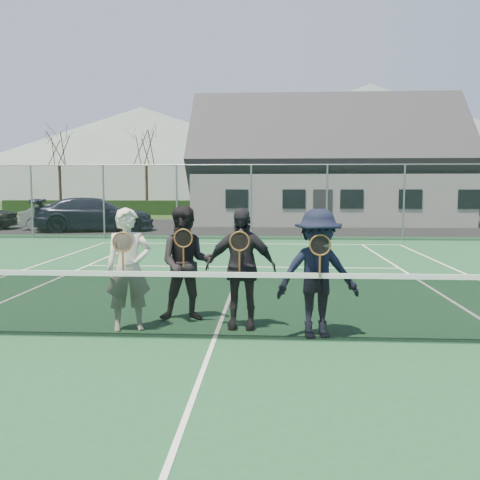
{
  "coord_description": "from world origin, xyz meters",
  "views": [
    {
      "loc": [
        0.76,
        -6.79,
        2.12
      ],
      "look_at": [
        0.27,
        1.5,
        1.25
      ],
      "focal_mm": 38.0,
      "sensor_mm": 36.0,
      "label": 1
    }
  ],
  "objects": [
    {
      "name": "clubhouse",
      "position": [
        4.0,
        24.0,
        3.99
      ],
      "size": [
        15.6,
        8.2,
        7.7
      ],
      "color": "silver",
      "rests_on": "ground"
    },
    {
      "name": "tennis_net",
      "position": [
        0.0,
        0.0,
        0.54
      ],
      "size": [
        11.68,
        0.08,
        1.1
      ],
      "color": "slate",
      "rests_on": "ground"
    },
    {
      "name": "player_a",
      "position": [
        -1.31,
        0.43,
        0.92
      ],
      "size": [
        0.76,
        0.62,
        1.8
      ],
      "color": "beige",
      "rests_on": "court_surface"
    },
    {
      "name": "player_d",
      "position": [
        1.42,
        0.22,
        0.92
      ],
      "size": [
        1.27,
        0.88,
        1.8
      ],
      "color": "black",
      "rests_on": "court_surface"
    },
    {
      "name": "car_c",
      "position": [
        -7.67,
        17.17,
        0.81
      ],
      "size": [
        5.96,
        3.51,
        1.62
      ],
      "primitive_type": "imported",
      "rotation": [
        0.0,
        0.0,
        1.81
      ],
      "color": "black",
      "rests_on": "ground"
    },
    {
      "name": "player_c",
      "position": [
        0.33,
        0.64,
        0.92
      ],
      "size": [
        1.07,
        0.52,
        1.8
      ],
      "color": "black",
      "rests_on": "court_surface"
    },
    {
      "name": "tree_d",
      "position": [
        12.0,
        33.0,
        5.79
      ],
      "size": [
        3.2,
        3.2,
        7.77
      ],
      "color": "#3B2915",
      "rests_on": "ground"
    },
    {
      "name": "hedge_row",
      "position": [
        0.0,
        32.0,
        0.55
      ],
      "size": [
        40.0,
        1.2,
        1.1
      ],
      "primitive_type": "cube",
      "color": "black",
      "rests_on": "ground"
    },
    {
      "name": "perimeter_fence",
      "position": [
        0.0,
        13.5,
        1.52
      ],
      "size": [
        30.07,
        0.07,
        3.02
      ],
      "color": "slate",
      "rests_on": "ground"
    },
    {
      "name": "tree_a",
      "position": [
        -16.0,
        33.0,
        5.79
      ],
      "size": [
        3.2,
        3.2,
        7.77
      ],
      "color": "#342112",
      "rests_on": "ground"
    },
    {
      "name": "hill_west",
      "position": [
        -25.0,
        95.0,
        9.0
      ],
      "size": [
        110.0,
        110.0,
        18.0
      ],
      "primitive_type": "cone",
      "color": "slate",
      "rests_on": "ground"
    },
    {
      "name": "player_b",
      "position": [
        -0.55,
        1.02,
        0.92
      ],
      "size": [
        0.94,
        0.77,
        1.8
      ],
      "color": "black",
      "rests_on": "court_surface"
    },
    {
      "name": "court_surface",
      "position": [
        0.0,
        0.0,
        0.01
      ],
      "size": [
        30.0,
        30.0,
        0.02
      ],
      "primitive_type": "cube",
      "color": "#1C4C2B",
      "rests_on": "ground"
    },
    {
      "name": "tree_b",
      "position": [
        -9.0,
        33.0,
        5.79
      ],
      "size": [
        3.2,
        3.2,
        7.77
      ],
      "color": "#3C2516",
      "rests_on": "ground"
    },
    {
      "name": "court_markings",
      "position": [
        0.0,
        0.0,
        0.02
      ],
      "size": [
        11.03,
        23.83,
        0.01
      ],
      "color": "white",
      "rests_on": "court_surface"
    },
    {
      "name": "car_b",
      "position": [
        -9.57,
        17.81,
        0.64
      ],
      "size": [
        3.9,
        1.39,
        1.28
      ],
      "primitive_type": "imported",
      "rotation": [
        0.0,
        0.0,
        1.58
      ],
      "color": "#92969A",
      "rests_on": "ground"
    },
    {
      "name": "hill_centre",
      "position": [
        20.0,
        95.0,
        11.0
      ],
      "size": [
        120.0,
        120.0,
        22.0
      ],
      "primitive_type": "cone",
      "color": "#54655B",
      "rests_on": "ground"
    },
    {
      "name": "tree_c",
      "position": [
        2.0,
        33.0,
        5.79
      ],
      "size": [
        3.2,
        3.2,
        7.77
      ],
      "color": "#362613",
      "rests_on": "ground"
    },
    {
      "name": "ground",
      "position": [
        0.0,
        20.0,
        0.0
      ],
      "size": [
        220.0,
        220.0,
        0.0
      ],
      "primitive_type": "plane",
      "color": "#294719",
      "rests_on": "ground"
    },
    {
      "name": "tarmac_carpark",
      "position": [
        -4.0,
        20.0,
        0.01
      ],
      "size": [
        40.0,
        12.0,
        0.01
      ],
      "primitive_type": "cube",
      "color": "black",
      "rests_on": "ground"
    }
  ]
}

